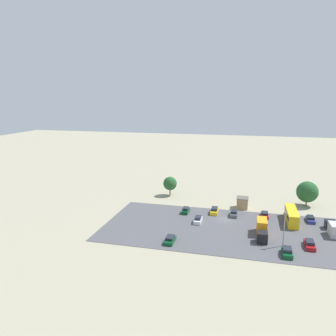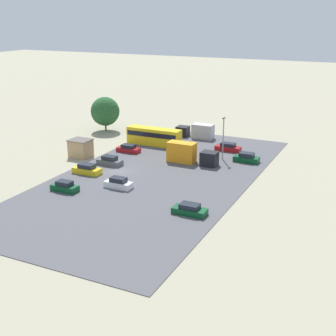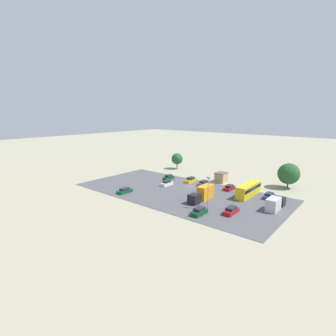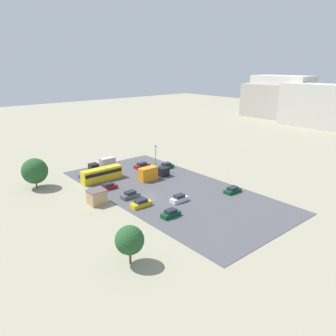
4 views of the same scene
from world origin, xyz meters
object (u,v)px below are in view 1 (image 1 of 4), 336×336
(bus, at_px, (292,215))
(parked_car_0, at_px, (310,244))
(parked_car_4, at_px, (265,215))
(parked_truck_0, at_px, (333,228))
(parked_car_3, at_px, (170,240))
(parked_car_6, at_px, (311,219))
(parked_car_2, at_px, (186,210))
(parked_truck_1, at_px, (262,229))
(parked_car_7, at_px, (234,213))
(parked_car_1, at_px, (287,252))
(shed_building, at_px, (242,203))
(parked_car_5, at_px, (198,220))
(parked_car_8, at_px, (214,211))

(bus, bearing_deg, parked_car_0, 98.64)
(parked_car_4, height_order, parked_truck_0, parked_truck_0)
(parked_car_3, xyz_separation_m, parked_car_6, (-32.69, -21.16, 0.01))
(parked_car_2, relative_size, parked_truck_1, 0.45)
(parked_car_6, bearing_deg, parked_car_7, -177.85)
(parked_car_7, bearing_deg, parked_car_1, 119.83)
(shed_building, xyz_separation_m, parked_truck_1, (-4.99, 19.17, 0.05))
(parked_car_2, height_order, parked_car_5, parked_car_5)
(shed_building, distance_m, parked_car_6, 18.90)
(shed_building, bearing_deg, parked_car_4, 134.05)
(parked_car_3, xyz_separation_m, parked_truck_1, (-20.01, -8.65, 1.00))
(parked_car_6, height_order, parked_truck_1, parked_truck_1)
(parked_car_4, bearing_deg, parked_car_0, -62.01)
(parked_car_1, height_order, parked_car_3, parked_car_1)
(bus, relative_size, parked_car_7, 2.51)
(parked_car_3, distance_m, parked_car_7, 24.21)
(parked_car_3, height_order, parked_car_4, parked_car_4)
(shed_building, distance_m, parked_truck_0, 25.60)
(parked_car_6, xyz_separation_m, parked_truck_1, (12.68, 12.51, 0.99))
(parked_car_4, xyz_separation_m, parked_car_8, (13.55, 0.17, 0.07))
(parked_car_2, xyz_separation_m, parked_car_8, (-7.90, -1.63, 0.04))
(shed_building, height_order, parked_truck_0, shed_building)
(parked_truck_0, bearing_deg, parked_car_1, -129.74)
(parked_car_4, xyz_separation_m, parked_car_6, (-11.53, 0.32, -0.01))
(bus, relative_size, parked_car_3, 2.46)
(parked_car_8, xyz_separation_m, parked_truck_0, (-28.93, 7.36, 0.68))
(parked_car_0, bearing_deg, parked_car_4, -62.01)
(bus, xyz_separation_m, parked_car_0, (-2.21, 14.52, -1.15))
(shed_building, xyz_separation_m, parked_car_3, (15.02, 27.82, -0.95))
(parked_car_4, distance_m, parked_truck_1, 12.92)
(parked_car_3, relative_size, parked_truck_1, 0.50)
(parked_car_2, bearing_deg, parked_car_7, 3.16)
(parked_car_2, xyz_separation_m, parked_car_4, (-21.45, -1.80, -0.04))
(parked_truck_0, xyz_separation_m, parked_truck_1, (16.52, 5.30, 0.24))
(bus, xyz_separation_m, parked_truck_0, (-8.80, 5.53, -0.44))
(bus, xyz_separation_m, parked_car_3, (27.73, 19.48, -1.20))
(parked_car_6, xyz_separation_m, parked_truck_0, (-3.85, 7.21, 0.76))
(shed_building, height_order, parked_car_8, shed_building)
(parked_car_1, bearing_deg, bus, -98.46)
(parked_car_4, bearing_deg, parked_car_5, -154.23)
(shed_building, bearing_deg, parked_car_3, 61.64)
(shed_building, height_order, parked_car_2, shed_building)
(parked_car_3, relative_size, parked_car_8, 0.96)
(parked_car_3, distance_m, parked_car_6, 38.94)
(parked_car_0, relative_size, parked_car_2, 1.17)
(parked_car_3, xyz_separation_m, parked_car_5, (-4.23, -13.31, 0.08))
(parked_car_2, relative_size, parked_car_4, 0.94)
(parked_car_1, bearing_deg, parked_truck_0, -129.74)
(parked_car_4, bearing_deg, parked_car_1, -80.40)
(parked_car_1, relative_size, parked_car_6, 0.94)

